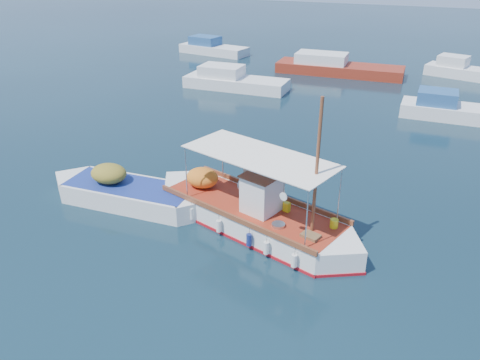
% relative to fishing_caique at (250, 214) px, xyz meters
% --- Properties ---
extents(ground, '(160.00, 160.00, 0.00)m').
position_rel_fishing_caique_xyz_m(ground, '(0.50, 0.68, -0.48)').
color(ground, black).
rests_on(ground, ground).
extents(fishing_caique, '(8.68, 4.27, 5.53)m').
position_rel_fishing_caique_xyz_m(fishing_caique, '(0.00, 0.00, 0.00)').
color(fishing_caique, white).
rests_on(fishing_caique, ground).
extents(dinghy, '(7.16, 2.27, 1.75)m').
position_rel_fishing_caique_xyz_m(dinghy, '(-5.11, -0.30, -0.12)').
color(dinghy, white).
rests_on(dinghy, ground).
extents(bg_boat_nw, '(7.58, 2.63, 1.80)m').
position_rel_fishing_caique_xyz_m(bg_boat_nw, '(-8.25, 17.08, 0.01)').
color(bg_boat_nw, silver).
rests_on(bg_boat_nw, ground).
extents(bg_boat_n, '(10.15, 3.20, 1.80)m').
position_rel_fishing_caique_xyz_m(bg_boat_n, '(-2.38, 24.41, 0.01)').
color(bg_boat_n, maroon).
rests_on(bg_boat_n, ground).
extents(bg_boat_ne, '(5.59, 2.23, 1.80)m').
position_rel_fishing_caique_xyz_m(bg_boat_ne, '(6.26, 16.01, 0.01)').
color(bg_boat_ne, silver).
rests_on(bg_boat_ne, ground).
extents(bg_boat_far_w, '(7.05, 3.27, 1.80)m').
position_rel_fishing_caique_xyz_m(bg_boat_far_w, '(-15.24, 27.87, 0.01)').
color(bg_boat_far_w, silver).
rests_on(bg_boat_far_w, ground).
extents(bg_boat_far_n, '(5.69, 3.35, 1.80)m').
position_rel_fishing_caique_xyz_m(bg_boat_far_n, '(6.93, 27.25, 0.01)').
color(bg_boat_far_n, silver).
rests_on(bg_boat_far_n, ground).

